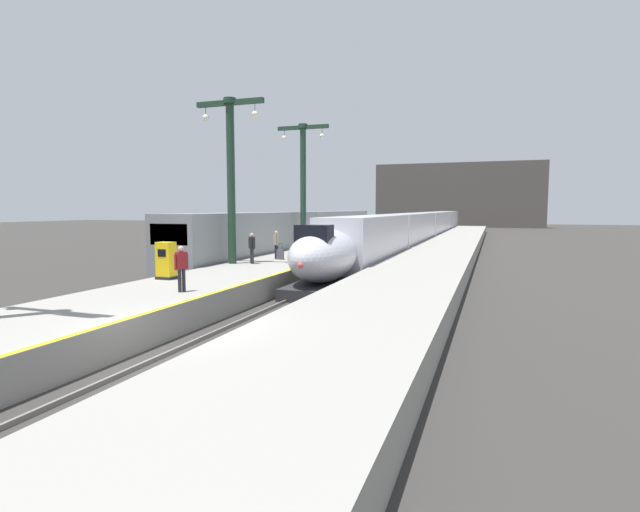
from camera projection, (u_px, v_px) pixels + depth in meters
name	position (u px, v px, depth m)	size (l,w,h in m)	color
ground_plane	(176.00, 365.00, 12.92)	(260.00, 260.00, 0.00)	#33302D
platform_left	(328.00, 256.00, 37.46)	(4.80, 110.00, 1.05)	gray
platform_right	(438.00, 259.00, 34.78)	(4.80, 110.00, 1.05)	gray
platform_left_safety_stripe	(357.00, 250.00, 36.65)	(0.20, 107.80, 0.01)	yellow
rail_main_left	(379.00, 260.00, 38.99)	(0.08, 110.00, 0.12)	slate
rail_main_right	(398.00, 260.00, 38.50)	(0.08, 110.00, 0.12)	slate
rail_secondary_left	(284.00, 256.00, 41.67)	(0.08, 110.00, 0.12)	slate
rail_secondary_right	(301.00, 257.00, 41.17)	(0.08, 110.00, 0.12)	slate
highspeed_train_main	(421.00, 227.00, 55.45)	(2.92, 74.91, 3.60)	silver
regional_train_adjacent	(299.00, 231.00, 42.60)	(2.85, 36.60, 3.80)	gray
station_column_mid	(231.00, 165.00, 26.92)	(4.00, 0.68, 8.95)	#1E3828
station_column_far	(303.00, 174.00, 37.08)	(4.00, 0.68, 9.28)	#1E3828
passenger_near_edge	(276.00, 243.00, 29.76)	(0.46, 0.41, 1.69)	#23232D
passenger_mid_platform	(181.00, 265.00, 17.98)	(0.35, 0.53, 1.69)	#23232D
passenger_far_waiting	(252.00, 246.00, 27.20)	(0.48, 0.40, 1.69)	#23232D
rolling_suitcase	(280.00, 254.00, 29.52)	(0.40, 0.22, 0.98)	#4C4C51
ticket_machine_yellow	(166.00, 262.00, 21.30)	(0.76, 0.62, 1.60)	yellow
terminus_back_wall	(457.00, 195.00, 108.06)	(36.00, 2.00, 14.00)	#4C4742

